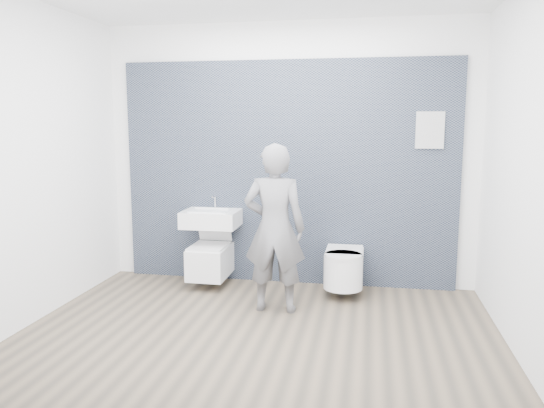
% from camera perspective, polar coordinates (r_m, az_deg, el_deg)
% --- Properties ---
extents(ground, '(4.00, 4.00, 0.00)m').
position_cam_1_polar(ground, '(4.60, -1.41, -13.55)').
color(ground, brown).
rests_on(ground, ground).
extents(room_shell, '(4.00, 4.00, 4.00)m').
position_cam_1_polar(room_shell, '(4.26, -1.50, 8.66)').
color(room_shell, white).
rests_on(room_shell, ground).
extents(tile_wall, '(3.60, 0.06, 2.40)m').
position_cam_1_polar(tile_wall, '(5.96, 1.55, -8.27)').
color(tile_wall, black).
rests_on(tile_wall, ground).
extents(washbasin, '(0.59, 0.44, 0.44)m').
position_cam_1_polar(washbasin, '(5.73, -6.57, -1.52)').
color(washbasin, white).
rests_on(washbasin, ground).
extents(toilet_square, '(0.39, 0.56, 0.74)m').
position_cam_1_polar(toilet_square, '(5.77, -6.66, -5.89)').
color(toilet_square, white).
rests_on(toilet_square, ground).
extents(toilet_rounded, '(0.39, 0.66, 0.35)m').
position_cam_1_polar(toilet_rounded, '(5.48, 7.72, -6.81)').
color(toilet_rounded, white).
rests_on(toilet_rounded, ground).
extents(info_placard, '(0.28, 0.03, 0.37)m').
position_cam_1_polar(info_placard, '(5.88, 15.91, -8.86)').
color(info_placard, white).
rests_on(info_placard, ground).
extents(visitor, '(0.59, 0.40, 1.57)m').
position_cam_1_polar(visitor, '(4.88, 0.28, -2.64)').
color(visitor, slate).
rests_on(visitor, ground).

